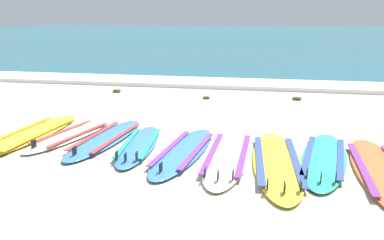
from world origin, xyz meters
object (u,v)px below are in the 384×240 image
at_px(surfboard_2, 106,138).
at_px(surfboard_3, 139,145).
at_px(surfboard_0, 29,135).
at_px(surfboard_5, 228,155).
at_px(surfboard_1, 71,135).
at_px(surfboard_4, 184,151).
at_px(surfboard_6, 277,162).
at_px(surfboard_8, 381,171).
at_px(surfboard_7, 324,158).

relative_size(surfboard_2, surfboard_3, 1.13).
distance_m(surfboard_0, surfboard_5, 3.25).
xyz_separation_m(surfboard_0, surfboard_1, (0.67, 0.10, 0.00)).
bearing_deg(surfboard_4, surfboard_2, 165.41).
bearing_deg(surfboard_4, surfboard_6, -8.03).
xyz_separation_m(surfboard_2, surfboard_4, (1.31, -0.34, -0.00)).
bearing_deg(surfboard_8, surfboard_2, 171.22).
bearing_deg(surfboard_7, surfboard_6, -158.90).
distance_m(surfboard_1, surfboard_5, 2.60).
distance_m(surfboard_1, surfboard_6, 3.27).
xyz_separation_m(surfboard_2, surfboard_8, (3.86, -0.60, -0.00)).
bearing_deg(surfboard_5, surfboard_7, 5.62).
height_order(surfboard_2, surfboard_4, same).
bearing_deg(surfboard_6, surfboard_1, 169.81).
bearing_deg(surfboard_2, surfboard_5, -11.90).
height_order(surfboard_1, surfboard_7, same).
height_order(surfboard_0, surfboard_5, same).
xyz_separation_m(surfboard_4, surfboard_7, (1.91, 0.06, 0.00)).
bearing_deg(surfboard_3, surfboard_7, -1.60).
bearing_deg(surfboard_3, surfboard_0, 175.12).
bearing_deg(surfboard_6, surfboard_8, -3.30).
bearing_deg(surfboard_5, surfboard_0, 173.63).
xyz_separation_m(surfboard_1, surfboard_6, (3.22, -0.58, 0.00)).
xyz_separation_m(surfboard_4, surfboard_5, (0.63, -0.07, 0.00)).
relative_size(surfboard_0, surfboard_1, 1.28).
relative_size(surfboard_4, surfboard_6, 0.88).
height_order(surfboard_1, surfboard_4, same).
distance_m(surfboard_2, surfboard_5, 1.99).
relative_size(surfboard_0, surfboard_7, 1.10).
bearing_deg(surfboard_7, surfboard_8, -26.29).
bearing_deg(surfboard_2, surfboard_3, -19.13).
distance_m(surfboard_4, surfboard_5, 0.64).
bearing_deg(surfboard_6, surfboard_4, 171.97).
distance_m(surfboard_4, surfboard_8, 2.56).
bearing_deg(surfboard_3, surfboard_1, 167.74).
distance_m(surfboard_6, surfboard_8, 1.26).
distance_m(surfboard_4, surfboard_6, 1.30).
bearing_deg(surfboard_6, surfboard_3, 171.09).
xyz_separation_m(surfboard_3, surfboard_8, (3.25, -0.39, -0.00)).
height_order(surfboard_6, surfboard_7, same).
height_order(surfboard_0, surfboard_1, same).
xyz_separation_m(surfboard_4, surfboard_6, (1.29, -0.18, 0.00)).
bearing_deg(surfboard_3, surfboard_5, -8.47).
relative_size(surfboard_0, surfboard_4, 1.14).
distance_m(surfboard_0, surfboard_1, 0.68).
relative_size(surfboard_2, surfboard_4, 0.98).
bearing_deg(surfboard_8, surfboard_1, 171.72).
relative_size(surfboard_5, surfboard_8, 0.94).
xyz_separation_m(surfboard_3, surfboard_5, (1.34, -0.20, -0.00)).
height_order(surfboard_3, surfboard_4, same).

